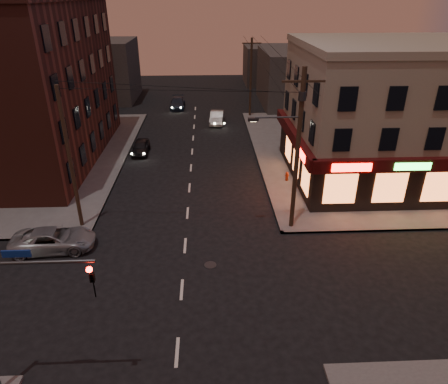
{
  "coord_description": "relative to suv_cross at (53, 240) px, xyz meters",
  "views": [
    {
      "loc": [
        1.45,
        -16.2,
        13.67
      ],
      "look_at": [
        2.39,
        4.74,
        3.2
      ],
      "focal_mm": 32.0,
      "sensor_mm": 36.0,
      "label": 1
    }
  ],
  "objects": [
    {
      "name": "ground",
      "position": [
        7.71,
        -4.0,
        -0.66
      ],
      "size": [
        120.0,
        120.0,
        0.0
      ],
      "primitive_type": "plane",
      "color": "black",
      "rests_on": "ground"
    },
    {
      "name": "sidewalk_ne",
      "position": [
        25.71,
        15.0,
        -0.59
      ],
      "size": [
        24.0,
        28.0,
        0.15
      ],
      "primitive_type": "cube",
      "color": "#514F4C",
      "rests_on": "ground"
    },
    {
      "name": "pizza_building",
      "position": [
        23.64,
        9.43,
        4.68
      ],
      "size": [
        15.85,
        12.85,
        10.5
      ],
      "color": "gray",
      "rests_on": "sidewalk_ne"
    },
    {
      "name": "brick_apartment",
      "position": [
        -6.79,
        15.0,
        5.99
      ],
      "size": [
        12.0,
        20.0,
        13.0
      ],
      "primitive_type": "cube",
      "color": "#4D2018",
      "rests_on": "sidewalk_nw"
    },
    {
      "name": "bg_building_ne_a",
      "position": [
        21.71,
        34.0,
        2.84
      ],
      "size": [
        10.0,
        12.0,
        7.0
      ],
      "primitive_type": "cube",
      "color": "#3F3D3A",
      "rests_on": "ground"
    },
    {
      "name": "bg_building_nw",
      "position": [
        -5.29,
        38.0,
        3.34
      ],
      "size": [
        9.0,
        10.0,
        8.0
      ],
      "primitive_type": "cube",
      "color": "#3F3D3A",
      "rests_on": "ground"
    },
    {
      "name": "bg_building_ne_b",
      "position": [
        19.71,
        48.0,
        2.34
      ],
      "size": [
        8.0,
        8.0,
        6.0
      ],
      "primitive_type": "cube",
      "color": "#3F3D3A",
      "rests_on": "ground"
    },
    {
      "name": "utility_pole_main",
      "position": [
        14.4,
        1.8,
        5.1
      ],
      "size": [
        4.2,
        0.44,
        10.0
      ],
      "color": "#382619",
      "rests_on": "sidewalk_ne"
    },
    {
      "name": "utility_pole_far",
      "position": [
        14.51,
        28.0,
        3.99
      ],
      "size": [
        0.26,
        0.26,
        9.0
      ],
      "primitive_type": "cylinder",
      "color": "#382619",
      "rests_on": "sidewalk_ne"
    },
    {
      "name": "utility_pole_west",
      "position": [
        0.91,
        2.5,
        3.99
      ],
      "size": [
        0.24,
        0.24,
        9.0
      ],
      "primitive_type": "cylinder",
      "color": "#382619",
      "rests_on": "sidewalk_nw"
    },
    {
      "name": "traffic_signal",
      "position": [
        2.15,
        -9.6,
        3.49
      ],
      "size": [
        4.49,
        0.32,
        6.47
      ],
      "color": "#333538",
      "rests_on": "ground"
    },
    {
      "name": "suv_cross",
      "position": [
        0.0,
        0.0,
        0.0
      ],
      "size": [
        4.93,
        2.56,
        1.33
      ],
      "primitive_type": "imported",
      "rotation": [
        0.0,
        0.0,
        1.65
      ],
      "color": "gray",
      "rests_on": "ground"
    },
    {
      "name": "sedan_near",
      "position": [
        2.87,
        15.79,
        -0.03
      ],
      "size": [
        1.49,
        3.7,
        1.26
      ],
      "primitive_type": "imported",
      "rotation": [
        0.0,
        0.0,
        -0.0
      ],
      "color": "black",
      "rests_on": "ground"
    },
    {
      "name": "sedan_mid",
      "position": [
        10.37,
        25.19,
        0.04
      ],
      "size": [
        1.92,
        4.4,
        1.41
      ],
      "primitive_type": "imported",
      "rotation": [
        0.0,
        0.0,
        -0.1
      ],
      "color": "gray",
      "rests_on": "ground"
    },
    {
      "name": "sedan_far",
      "position": [
        5.36,
        32.41,
        -0.0
      ],
      "size": [
        1.85,
        4.56,
        1.32
      ],
      "primitive_type": "imported",
      "rotation": [
        0.0,
        0.0,
        -0.0
      ],
      "color": "#1B2636",
      "rests_on": "ground"
    },
    {
      "name": "fire_hydrant",
      "position": [
        15.51,
        8.72,
        -0.1
      ],
      "size": [
        0.33,
        0.33,
        0.76
      ],
      "rotation": [
        0.0,
        0.0,
        -0.02
      ],
      "color": "#952A0D",
      "rests_on": "sidewalk_ne"
    }
  ]
}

